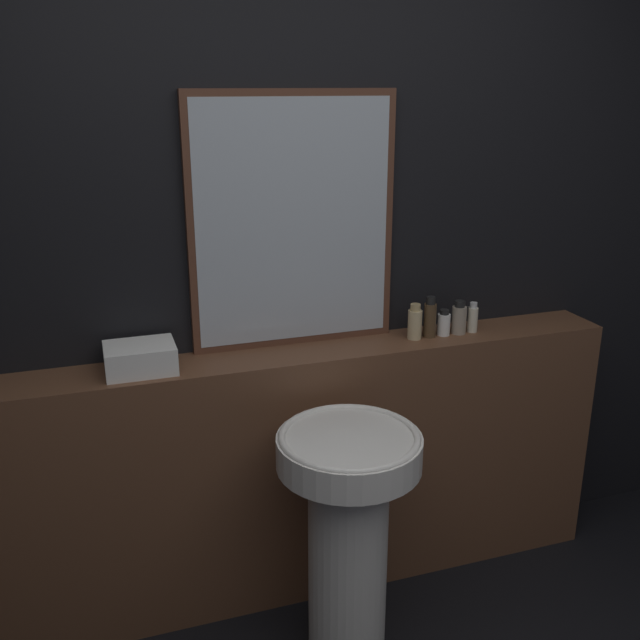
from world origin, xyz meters
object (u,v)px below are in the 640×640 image
hand_soap_bottle (473,318)px  body_wash_bottle (459,318)px  conditioner_bottle (430,318)px  lotion_bottle (444,323)px  pedestal_sink (348,525)px  mirror (293,223)px  towel_stack (140,358)px  shampoo_bottle (415,323)px

hand_soap_bottle → body_wash_bottle: bearing=180.0°
conditioner_bottle → body_wash_bottle: conditioner_bottle is taller
lotion_bottle → body_wash_bottle: bearing=0.0°
pedestal_sink → hand_soap_bottle: hand_soap_bottle is taller
lotion_bottle → body_wash_bottle: (0.06, 0.00, 0.01)m
conditioner_bottle → body_wash_bottle: (0.12, 0.00, -0.01)m
pedestal_sink → lotion_bottle: (0.53, 0.40, 0.51)m
body_wash_bottle → hand_soap_bottle: 0.06m
hand_soap_bottle → mirror: bearing=171.9°
conditioner_bottle → mirror: bearing=168.9°
towel_stack → lotion_bottle: bearing=-0.0°
lotion_bottle → shampoo_bottle: bearing=180.0°
towel_stack → conditioner_bottle: conditioner_bottle is taller
shampoo_bottle → hand_soap_bottle: size_ratio=1.14×
towel_stack → lotion_bottle: 1.11m
mirror → lotion_bottle: mirror is taller
pedestal_sink → lotion_bottle: bearing=37.4°
towel_stack → body_wash_bottle: size_ratio=1.77×
pedestal_sink → body_wash_bottle: bearing=34.3°
pedestal_sink → towel_stack: 0.87m
conditioner_bottle → hand_soap_bottle: conditioner_bottle is taller
shampoo_bottle → hand_soap_bottle: 0.24m
hand_soap_bottle → pedestal_sink: bearing=-148.2°
conditioner_bottle → lotion_bottle: (0.06, -0.00, -0.03)m
lotion_bottle → hand_soap_bottle: bearing=0.0°
pedestal_sink → hand_soap_bottle: size_ratio=7.25×
lotion_bottle → hand_soap_bottle: size_ratio=0.86×
towel_stack → shampoo_bottle: size_ratio=1.71×
conditioner_bottle → hand_soap_bottle: (0.18, 0.00, -0.02)m
pedestal_sink → lotion_bottle: lotion_bottle is taller
pedestal_sink → lotion_bottle: size_ratio=8.43×
conditioner_bottle → body_wash_bottle: 0.12m
lotion_bottle → body_wash_bottle: size_ratio=0.78×
pedestal_sink → conditioner_bottle: conditioner_bottle is taller
pedestal_sink → shampoo_bottle: size_ratio=6.34×
mirror → lotion_bottle: bearing=-9.9°
pedestal_sink → hand_soap_bottle: (0.65, 0.40, 0.51)m
mirror → conditioner_bottle: size_ratio=5.68×
conditioner_bottle → lotion_bottle: bearing=-0.0°
mirror → lotion_bottle: 0.69m
shampoo_bottle → body_wash_bottle: (0.18, 0.00, -0.00)m
shampoo_bottle → lotion_bottle: size_ratio=1.33×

